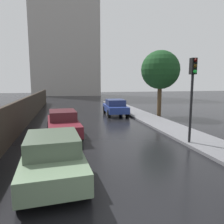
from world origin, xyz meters
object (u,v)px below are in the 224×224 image
object	(u,v)px
traffic_light	(192,84)
street_tree_near	(160,70)
car_blue_far_ahead	(115,107)
car_green_near_kerb	(53,156)
car_maroon_behind_camera	(63,123)

from	to	relation	value
traffic_light	street_tree_near	size ratio (longest dim) A/B	0.70
car_blue_far_ahead	traffic_light	size ratio (longest dim) A/B	1.02
car_blue_far_ahead	street_tree_near	xyz separation A→B (m)	(3.67, -1.47, 3.30)
street_tree_near	car_blue_far_ahead	bearing A→B (deg)	158.19
car_green_near_kerb	car_blue_far_ahead	size ratio (longest dim) A/B	1.01
car_maroon_behind_camera	traffic_light	world-z (taller)	traffic_light
traffic_light	street_tree_near	xyz separation A→B (m)	(2.34, 8.41, 1.12)
car_maroon_behind_camera	street_tree_near	world-z (taller)	street_tree_near
car_maroon_behind_camera	street_tree_near	size ratio (longest dim) A/B	0.77
car_maroon_behind_camera	car_blue_far_ahead	bearing A→B (deg)	-128.84
car_green_near_kerb	car_blue_far_ahead	xyz separation A→B (m)	(4.94, 12.18, 0.01)
car_green_near_kerb	car_maroon_behind_camera	distance (m)	5.42
car_blue_far_ahead	street_tree_near	distance (m)	5.14
traffic_light	car_maroon_behind_camera	bearing A→B (deg)	152.57
traffic_light	street_tree_near	distance (m)	8.80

